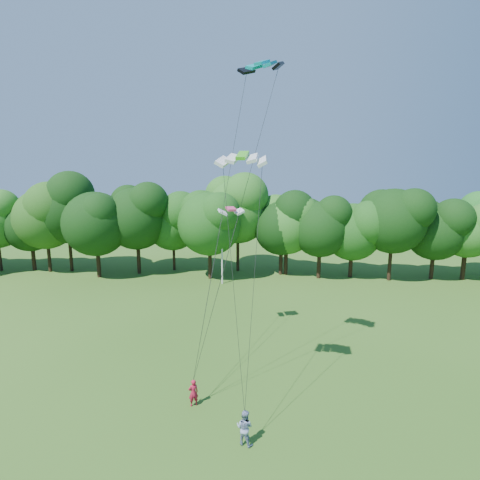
# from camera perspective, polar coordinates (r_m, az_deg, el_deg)

# --- Properties ---
(utility_pole) EXTENTS (1.57, 0.50, 8.04)m
(utility_pole) POSITION_cam_1_polar(r_m,az_deg,el_deg) (46.47, -2.76, -1.77)
(utility_pole) COLOR silver
(utility_pole) RESTS_ON ground
(kite_flyer_left) EXTENTS (0.74, 0.67, 1.68)m
(kite_flyer_left) POSITION_cam_1_polar(r_m,az_deg,el_deg) (24.45, -7.13, -22.08)
(kite_flyer_left) COLOR #B41733
(kite_flyer_left) RESTS_ON ground
(kite_flyer_right) EXTENTS (1.11, 0.99, 1.90)m
(kite_flyer_right) POSITION_cam_1_polar(r_m,az_deg,el_deg) (21.57, 0.70, -26.65)
(kite_flyer_right) COLOR #8694BA
(kite_flyer_right) RESTS_ON ground
(kite_teal) EXTENTS (2.80, 2.07, 0.54)m
(kite_teal) POSITION_cam_1_polar(r_m,az_deg,el_deg) (23.82, 3.38, 25.38)
(kite_teal) COLOR #058A96
(kite_teal) RESTS_ON ground
(kite_green) EXTENTS (2.78, 1.45, 0.54)m
(kite_green) POSITION_cam_1_polar(r_m,az_deg,el_deg) (20.38, 0.37, 12.76)
(kite_green) COLOR green
(kite_green) RESTS_ON ground
(kite_pink) EXTENTS (2.28, 1.70, 0.32)m
(kite_pink) POSITION_cam_1_polar(r_m,az_deg,el_deg) (29.91, -1.40, 4.78)
(kite_pink) COLOR #D43B6A
(kite_pink) RESTS_ON ground
(tree_back_west) EXTENTS (9.16, 9.16, 13.32)m
(tree_back_west) POSITION_cam_1_polar(r_m,az_deg,el_deg) (57.98, -27.58, 3.68)
(tree_back_west) COLOR #352215
(tree_back_west) RESTS_ON ground
(tree_back_center) EXTENTS (8.15, 8.15, 11.86)m
(tree_back_center) POSITION_cam_1_polar(r_m,az_deg,el_deg) (50.47, 6.36, 2.92)
(tree_back_center) COLOR black
(tree_back_center) RESTS_ON ground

